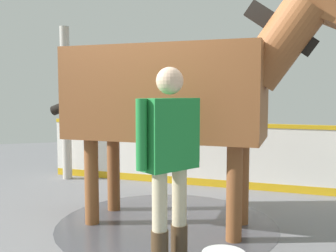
% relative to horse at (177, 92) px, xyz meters
% --- Properties ---
extents(ground_plane, '(16.00, 16.00, 0.02)m').
position_rel_horse_xyz_m(ground_plane, '(0.01, 0.39, -1.53)').
color(ground_plane, gray).
extents(wet_patch, '(2.53, 2.53, 0.00)m').
position_rel_horse_xyz_m(wet_patch, '(0.07, 0.10, -1.51)').
color(wet_patch, '#4C4C54').
rests_on(wet_patch, ground).
extents(barrier_wall, '(3.24, 4.59, 1.03)m').
position_rel_horse_xyz_m(barrier_wall, '(1.64, -1.00, -1.04)').
color(barrier_wall, white).
rests_on(barrier_wall, ground).
extents(roof_post_far, '(0.16, 0.16, 2.63)m').
position_rel_horse_xyz_m(roof_post_far, '(2.78, 1.13, -0.20)').
color(roof_post_far, '#B7B2A8').
rests_on(roof_post_far, ground).
extents(horse, '(2.29, 3.01, 2.64)m').
position_rel_horse_xyz_m(horse, '(0.00, 0.00, 0.00)').
color(horse, brown).
rests_on(horse, ground).
extents(handler, '(0.41, 0.63, 1.72)m').
position_rel_horse_xyz_m(handler, '(-0.99, 0.38, -0.52)').
color(handler, '#47331E').
rests_on(handler, ground).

